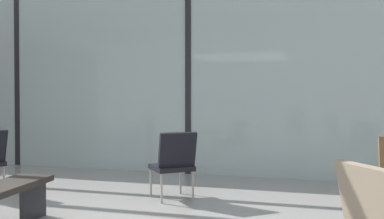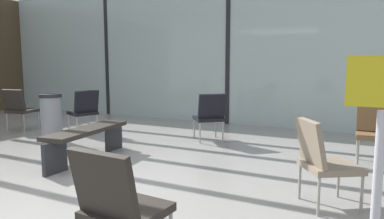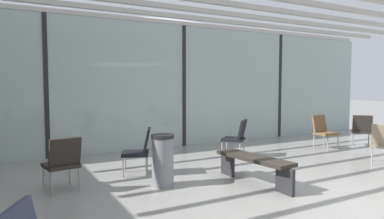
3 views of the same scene
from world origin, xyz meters
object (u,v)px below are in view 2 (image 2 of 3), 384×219
object	(u,v)px
info_sign	(378,176)
lounge_chair_5	(84,109)
lounge_chair_0	(322,157)
lounge_chair_1	(375,128)
lounge_chair_4	(19,107)
lounge_chair_7	(118,202)
parked_airplane	(308,40)
waiting_bench	(87,135)
trash_bin	(52,118)
lounge_chair_2	(210,114)

from	to	relation	value
info_sign	lounge_chair_5	bearing A→B (deg)	151.43
lounge_chair_0	lounge_chair_5	xyz separation A→B (m)	(-4.70, 1.76, 0.00)
lounge_chair_1	lounge_chair_4	world-z (taller)	same
lounge_chair_4	lounge_chair_7	bearing A→B (deg)	137.70
lounge_chair_5	info_sign	distance (m)	5.86
parked_airplane	lounge_chair_4	size ratio (longest dim) A/B	14.76
waiting_bench	info_sign	xyz separation A→B (m)	(3.67, -1.31, 0.32)
parked_airplane	trash_bin	xyz separation A→B (m)	(-3.19, -7.32, -1.70)
info_sign	trash_bin	bearing A→B (deg)	159.27
lounge_chair_4	waiting_bench	distance (m)	3.10
lounge_chair_0	lounge_chair_2	xyz separation A→B (m)	(-2.15, 2.19, 0.00)
lounge_chair_1	lounge_chair_7	bearing A→B (deg)	-115.34
lounge_chair_2	lounge_chair_4	xyz separation A→B (m)	(-3.96, -0.83, 0.00)
lounge_chair_2	waiting_bench	distance (m)	2.21
lounge_chair_5	waiting_bench	xyz separation A→B (m)	(1.48, -1.50, -0.13)
lounge_chair_7	info_sign	bearing A→B (deg)	-150.17
lounge_chair_4	lounge_chair_2	bearing A→B (deg)	-178.70
parked_airplane	lounge_chair_5	size ratio (longest dim) A/B	14.76
waiting_bench	info_sign	size ratio (longest dim) A/B	1.18
lounge_chair_2	parked_airplane	bearing A→B (deg)	-136.96
parked_airplane	lounge_chair_2	size ratio (longest dim) A/B	14.76
lounge_chair_0	parked_airplane	bearing A→B (deg)	-23.00
parked_airplane	lounge_chair_7	bearing A→B (deg)	-87.78
lounge_chair_7	lounge_chair_4	bearing A→B (deg)	-27.84
parked_airplane	info_sign	world-z (taller)	parked_airplane
lounge_chair_1	trash_bin	size ratio (longest dim) A/B	1.01
lounge_chair_1	lounge_chair_5	bearing A→B (deg)	179.08
lounge_chair_7	info_sign	xyz separation A→B (m)	(1.50, 0.73, 0.18)
trash_bin	info_sign	bearing A→B (deg)	-20.73
lounge_chair_4	lounge_chair_5	bearing A→B (deg)	-175.14
lounge_chair_1	lounge_chair_7	xyz separation A→B (m)	(-1.53, -3.72, 0.00)
lounge_chair_0	lounge_chair_4	bearing A→B (deg)	44.45
lounge_chair_2	lounge_chair_4	bearing A→B (deg)	-28.37
parked_airplane	lounge_chair_5	distance (m)	7.40
lounge_chair_7	waiting_bench	distance (m)	2.98
lounge_chair_2	lounge_chair_7	distance (m)	4.12
waiting_bench	lounge_chair_1	bearing A→B (deg)	-71.47
trash_bin	lounge_chair_7	bearing A→B (deg)	-36.55
parked_airplane	lounge_chair_7	world-z (taller)	parked_airplane
lounge_chair_7	trash_bin	world-z (taller)	lounge_chair_7
parked_airplane	info_sign	bearing A→B (deg)	-78.44
lounge_chair_4	lounge_chair_7	distance (m)	5.96
trash_bin	info_sign	size ratio (longest dim) A/B	0.60
lounge_chair_1	lounge_chair_4	size ratio (longest dim) A/B	1.00
lounge_chair_5	lounge_chair_4	bearing A→B (deg)	-51.60
lounge_chair_7	trash_bin	distance (m)	4.45
lounge_chair_5	waiting_bench	world-z (taller)	lounge_chair_5
lounge_chair_7	lounge_chair_5	bearing A→B (deg)	-40.12
lounge_chair_0	lounge_chair_7	xyz separation A→B (m)	(-1.05, -1.78, 0.00)
lounge_chair_2	waiting_bench	xyz separation A→B (m)	(-1.07, -1.94, -0.13)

